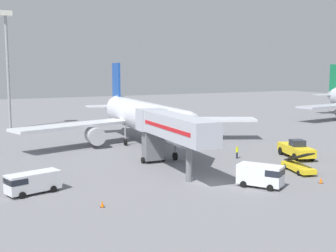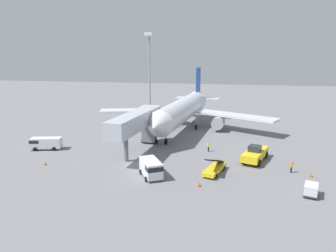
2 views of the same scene
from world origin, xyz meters
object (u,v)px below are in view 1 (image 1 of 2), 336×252
(service_van_mid_center, at_px, (32,182))
(belt_loader_truck, at_px, (298,166))
(safety_cone_charlie, at_px, (102,204))
(pushback_tug, at_px, (296,149))
(airplane_at_gate, at_px, (143,117))
(jet_bridge, at_px, (170,128))
(ground_crew_worker_foreground, at_px, (237,152))
(service_van_near_left, at_px, (262,175))
(safety_cone_alpha, at_px, (321,180))
(apron_light_mast, at_px, (7,47))

(service_van_mid_center, bearing_deg, belt_loader_truck, -9.74)
(service_van_mid_center, height_order, safety_cone_charlie, service_van_mid_center)
(pushback_tug, height_order, service_van_mid_center, pushback_tug)
(airplane_at_gate, bearing_deg, safety_cone_charlie, -120.53)
(jet_bridge, distance_m, pushback_tug, 19.87)
(pushback_tug, height_order, ground_crew_worker_foreground, pushback_tug)
(service_van_mid_center, xyz_separation_m, service_van_near_left, (21.84, -8.54, 0.12))
(safety_cone_alpha, distance_m, apron_light_mast, 67.81)
(airplane_at_gate, height_order, service_van_mid_center, airplane_at_gate)
(pushback_tug, height_order, safety_cone_alpha, pushback_tug)
(service_van_mid_center, height_order, ground_crew_worker_foreground, service_van_mid_center)
(belt_loader_truck, distance_m, ground_crew_worker_foreground, 10.18)
(belt_loader_truck, xyz_separation_m, safety_cone_alpha, (-1.57, -5.08, -0.41))
(ground_crew_worker_foreground, bearing_deg, pushback_tug, -24.27)
(airplane_at_gate, xyz_separation_m, pushback_tug, (14.63, -19.46, -3.33))
(apron_light_mast, bearing_deg, jet_bridge, -76.67)
(airplane_at_gate, xyz_separation_m, service_van_near_left, (0.41, -29.42, -3.19))
(jet_bridge, bearing_deg, service_van_mid_center, -172.45)
(pushback_tug, distance_m, safety_cone_alpha, 13.89)
(jet_bridge, bearing_deg, safety_cone_alpha, -46.14)
(safety_cone_charlie, bearing_deg, ground_crew_worker_foreground, 27.19)
(belt_loader_truck, relative_size, service_van_mid_center, 1.04)
(ground_crew_worker_foreground, relative_size, safety_cone_charlie, 2.90)
(service_van_mid_center, distance_m, safety_cone_alpha, 30.41)
(belt_loader_truck, bearing_deg, pushback_tug, 48.35)
(airplane_at_gate, height_order, belt_loader_truck, airplane_at_gate)
(airplane_at_gate, relative_size, belt_loader_truck, 7.12)
(service_van_mid_center, bearing_deg, jet_bridge, 7.55)
(service_van_mid_center, height_order, apron_light_mast, apron_light_mast)
(pushback_tug, height_order, belt_loader_truck, belt_loader_truck)
(ground_crew_worker_foreground, height_order, safety_cone_charlie, ground_crew_worker_foreground)
(pushback_tug, relative_size, safety_cone_alpha, 11.40)
(pushback_tug, distance_m, belt_loader_truck, 8.86)
(service_van_mid_center, relative_size, safety_cone_charlie, 9.05)
(safety_cone_charlie, xyz_separation_m, apron_light_mast, (0.23, 58.50, 16.39))
(airplane_at_gate, bearing_deg, service_van_mid_center, -135.74)
(pushback_tug, bearing_deg, safety_cone_charlie, -164.36)
(airplane_at_gate, bearing_deg, ground_crew_worker_foreground, -66.26)
(service_van_near_left, bearing_deg, airplane_at_gate, 90.81)
(service_van_near_left, xyz_separation_m, ground_crew_worker_foreground, (6.64, 13.38, -0.39))
(jet_bridge, xyz_separation_m, apron_light_mast, (-11.60, 48.97, 11.42))
(jet_bridge, height_order, apron_light_mast, apron_light_mast)
(belt_loader_truck, height_order, safety_cone_alpha, belt_loader_truck)
(pushback_tug, relative_size, safety_cone_charlie, 12.26)
(ground_crew_worker_foreground, bearing_deg, safety_cone_charlie, -152.81)
(pushback_tug, relative_size, service_van_mid_center, 1.36)
(safety_cone_alpha, bearing_deg, apron_light_mast, 111.00)
(pushback_tug, xyz_separation_m, apron_light_mast, (-31.04, 49.75, 15.51))
(pushback_tug, bearing_deg, airplane_at_gate, 126.95)
(belt_loader_truck, height_order, apron_light_mast, apron_light_mast)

